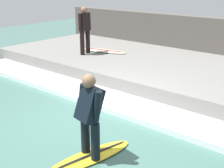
% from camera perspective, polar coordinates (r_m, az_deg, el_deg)
% --- Properties ---
extents(ground_plane, '(28.00, 28.00, 0.00)m').
position_cam_1_polar(ground_plane, '(7.21, -2.65, -6.29)').
color(ground_plane, '#426B60').
extents(concrete_ledge, '(4.40, 12.92, 0.50)m').
position_cam_1_polar(concrete_ledge, '(9.91, 11.65, 1.98)').
color(concrete_ledge, slate).
rests_on(concrete_ledge, ground_plane).
extents(back_wall, '(0.50, 13.57, 1.73)m').
position_cam_1_polar(back_wall, '(11.93, 17.60, 7.38)').
color(back_wall, '#544F49').
rests_on(back_wall, ground_plane).
extents(wave_foam_crest, '(1.07, 12.28, 0.14)m').
position_cam_1_polar(wave_foam_crest, '(7.80, 1.76, -3.71)').
color(wave_foam_crest, white).
rests_on(wave_foam_crest, ground_plane).
extents(surfboard_riding, '(1.78, 0.79, 0.07)m').
position_cam_1_polar(surfboard_riding, '(5.74, -3.91, -13.07)').
color(surfboard_riding, yellow).
rests_on(surfboard_riding, ground_plane).
extents(surfer_riding, '(0.49, 0.64, 1.51)m').
position_cam_1_polar(surfer_riding, '(5.33, -4.12, -5.12)').
color(surfer_riding, black).
rests_on(surfer_riding, surfboard_riding).
extents(surfer_waiting_near, '(0.56, 0.28, 1.64)m').
position_cam_1_polar(surfer_waiting_near, '(10.98, -5.03, 10.21)').
color(surfer_waiting_near, black).
rests_on(surfer_waiting_near, concrete_ledge).
extents(surfboard_waiting_near, '(0.95, 1.92, 0.07)m').
position_cam_1_polar(surfboard_waiting_near, '(11.50, -1.64, 6.13)').
color(surfboard_waiting_near, beige).
rests_on(surfboard_waiting_near, concrete_ledge).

